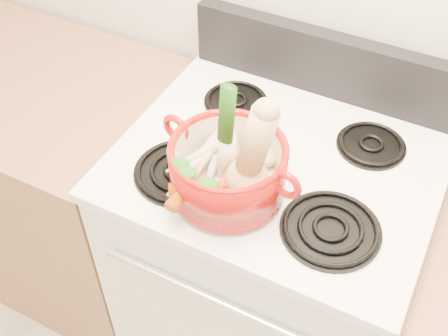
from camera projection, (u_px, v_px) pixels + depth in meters
The scene contains 24 objects.
stove_body at pixel (268, 269), 1.74m from camera, with size 0.76×0.65×0.92m, color white.
cooktop at pixel (279, 161), 1.40m from camera, with size 0.78×0.67×0.03m, color white.
control_backsplash at pixel (326, 64), 1.51m from camera, with size 0.76×0.05×0.18m, color black.
oven_handle at pixel (216, 301), 1.30m from camera, with size 0.02×0.02×0.60m, color silver.
counter_left at pixel (6, 159), 2.09m from camera, with size 1.36×0.65×0.90m, color #936245.
burner_front_left at pixel (180, 171), 1.34m from camera, with size 0.22×0.22×0.02m, color black.
burner_front_right at pixel (331, 228), 1.22m from camera, with size 0.22×0.22×0.02m, color black.
burner_back_left at pixel (236, 100), 1.53m from camera, with size 0.17×0.17×0.02m, color black.
burner_back_right at pixel (371, 144), 1.41m from camera, with size 0.17×0.17×0.02m, color black.
dutch_oven at pixel (228, 169), 1.24m from camera, with size 0.26×0.26×0.13m, color #960C0A.
pot_handle_left at pixel (176, 128), 1.27m from camera, with size 0.07×0.07×0.02m, color #960C0A.
pot_handle_right at pixel (286, 185), 1.15m from camera, with size 0.07×0.07×0.02m, color #960C0A.
squash at pixel (248, 152), 1.16m from camera, with size 0.10×0.10×0.25m, color tan, non-canonical shape.
leek at pixel (225, 133), 1.20m from camera, with size 0.04×0.04×0.25m, color beige.
ginger at pixel (262, 155), 1.30m from camera, with size 0.08×0.06×0.04m, color tan.
parsnip_0 at pixel (215, 158), 1.29m from camera, with size 0.04×0.04×0.22m, color beige.
parsnip_1 at pixel (198, 160), 1.27m from camera, with size 0.05×0.05×0.22m, color beige.
parsnip_2 at pixel (231, 151), 1.29m from camera, with size 0.04×0.04×0.19m, color beige.
parsnip_3 at pixel (198, 154), 1.27m from camera, with size 0.04×0.04×0.17m, color beige.
parsnip_4 at pixel (212, 147), 1.28m from camera, with size 0.04×0.04×0.19m, color beige.
carrot_0 at pixel (222, 187), 1.23m from camera, with size 0.03×0.03×0.16m, color #CB4D0A.
carrot_1 at pixel (188, 184), 1.23m from camera, with size 0.03×0.03×0.15m, color #CD540A.
carrot_2 at pixel (224, 181), 1.23m from camera, with size 0.03×0.03×0.16m, color red.
carrot_3 at pixel (202, 188), 1.21m from camera, with size 0.03×0.03×0.14m, color #BE5409.
Camera 1 is at (0.33, 0.46, 1.93)m, focal length 45.00 mm.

